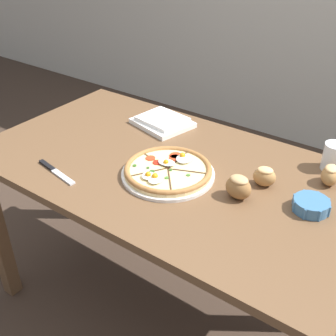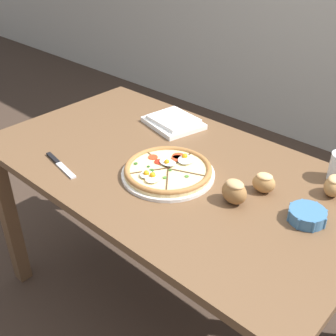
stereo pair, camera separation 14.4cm
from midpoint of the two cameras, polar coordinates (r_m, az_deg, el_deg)
ground_plane at (r=2.02m, az=-2.11°, el=-18.35°), size 12.00×12.00×0.00m
dining_table at (r=1.57m, az=-2.58°, el=-2.90°), size 1.42×0.80×0.76m
pizza at (r=1.44m, az=-2.86°, el=-0.45°), size 0.32×0.32×0.05m
ramekin_bowl at (r=1.33m, az=15.93°, el=-4.94°), size 0.12×0.12×0.04m
napkin_folded at (r=1.79m, az=-3.06°, el=6.23°), size 0.26×0.24×0.04m
bread_piece_near at (r=1.41m, az=10.12°, el=-1.18°), size 0.09×0.07×0.07m
bread_piece_mid at (r=1.33m, az=6.50°, el=-2.63°), size 0.09×0.08×0.08m
bread_piece_far at (r=1.47m, az=18.56°, el=-0.95°), size 0.07×0.09×0.07m
knife_main at (r=1.54m, az=-17.59°, el=-0.56°), size 0.21×0.05×0.01m
water_glass at (r=1.55m, az=19.07°, el=1.17°), size 0.08×0.08×0.10m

